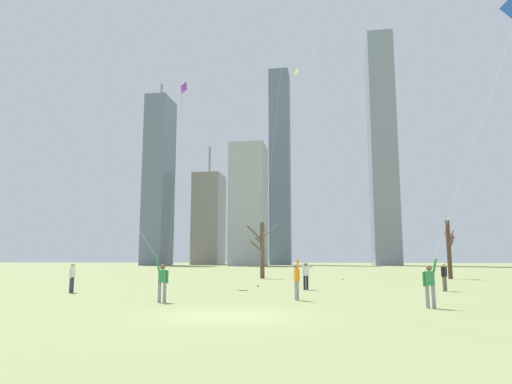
{
  "coord_description": "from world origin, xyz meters",
  "views": [
    {
      "loc": [
        3.27,
        -15.13,
        1.86
      ],
      "look_at": [
        0.0,
        6.0,
        4.99
      ],
      "focal_mm": 32.1,
      "sensor_mm": 36.0,
      "label": 1
    }
  ],
  "objects_px": {
    "bystander_watching_nearby": "(306,275)",
    "kite_flyer_foreground_right_blue": "(455,206)",
    "distant_kite_low_near_trees_yellow": "(301,93)",
    "bare_tree_far_right_edge": "(449,248)",
    "bystander_strolling_midfield": "(72,276)",
    "kite_flyer_foreground_left_red": "(115,204)",
    "bystander_far_off_by_trees": "(444,275)",
    "kite_flyer_far_back_pink": "(301,219)",
    "distant_kite_drifting_left_purple": "(183,100)",
    "bare_tree_leftmost": "(262,248)"
  },
  "relations": [
    {
      "from": "bystander_watching_nearby",
      "to": "kite_flyer_foreground_right_blue",
      "type": "bearing_deg",
      "value": -56.81
    },
    {
      "from": "distant_kite_low_near_trees_yellow",
      "to": "bare_tree_far_right_edge",
      "type": "bearing_deg",
      "value": 0.27
    },
    {
      "from": "kite_flyer_foreground_right_blue",
      "to": "bystander_watching_nearby",
      "type": "relative_size",
      "value": 8.01
    },
    {
      "from": "kite_flyer_foreground_right_blue",
      "to": "bare_tree_far_right_edge",
      "type": "xyz_separation_m",
      "value": [
        6.37,
        26.86,
        -1.01
      ]
    },
    {
      "from": "bystander_strolling_midfield",
      "to": "distant_kite_low_near_trees_yellow",
      "type": "xyz_separation_m",
      "value": [
        11.66,
        21.61,
        17.98
      ]
    },
    {
      "from": "kite_flyer_foreground_left_red",
      "to": "bystander_far_off_by_trees",
      "type": "xyz_separation_m",
      "value": [
        15.97,
        9.23,
        -3.39
      ]
    },
    {
      "from": "kite_flyer_far_back_pink",
      "to": "bare_tree_far_right_edge",
      "type": "distance_m",
      "value": 28.63
    },
    {
      "from": "kite_flyer_far_back_pink",
      "to": "bare_tree_far_right_edge",
      "type": "xyz_separation_m",
      "value": [
        12.41,
        25.79,
        -0.69
      ]
    },
    {
      "from": "kite_flyer_foreground_left_red",
      "to": "bystander_far_off_by_trees",
      "type": "distance_m",
      "value": 18.75
    },
    {
      "from": "distant_kite_drifting_left_purple",
      "to": "bare_tree_leftmost",
      "type": "distance_m",
      "value": 16.31
    },
    {
      "from": "kite_flyer_far_back_pink",
      "to": "bare_tree_far_right_edge",
      "type": "bearing_deg",
      "value": 64.29
    },
    {
      "from": "bystander_far_off_by_trees",
      "to": "distant_kite_low_near_trees_yellow",
      "type": "bearing_deg",
      "value": 117.63
    },
    {
      "from": "kite_flyer_foreground_right_blue",
      "to": "bare_tree_far_right_edge",
      "type": "relative_size",
      "value": 2.38
    },
    {
      "from": "distant_kite_drifting_left_purple",
      "to": "bystander_strolling_midfield",
      "type": "bearing_deg",
      "value": -108.16
    },
    {
      "from": "bystander_far_off_by_trees",
      "to": "bare_tree_far_right_edge",
      "type": "relative_size",
      "value": 0.3
    },
    {
      "from": "kite_flyer_far_back_pink",
      "to": "distant_kite_low_near_trees_yellow",
      "type": "height_order",
      "value": "distant_kite_low_near_trees_yellow"
    },
    {
      "from": "bystander_far_off_by_trees",
      "to": "bystander_watching_nearby",
      "type": "bearing_deg",
      "value": -179.98
    },
    {
      "from": "distant_kite_drifting_left_purple",
      "to": "bare_tree_far_right_edge",
      "type": "height_order",
      "value": "distant_kite_drifting_left_purple"
    },
    {
      "from": "kite_flyer_foreground_right_blue",
      "to": "kite_flyer_far_back_pink",
      "type": "relative_size",
      "value": 0.79
    },
    {
      "from": "kite_flyer_foreground_left_red",
      "to": "bystander_watching_nearby",
      "type": "relative_size",
      "value": 12.27
    },
    {
      "from": "bystander_watching_nearby",
      "to": "distant_kite_drifting_left_purple",
      "type": "bearing_deg",
      "value": 153.1
    },
    {
      "from": "bystander_watching_nearby",
      "to": "distant_kite_low_near_trees_yellow",
      "type": "relative_size",
      "value": 0.07
    },
    {
      "from": "bare_tree_far_right_edge",
      "to": "bare_tree_leftmost",
      "type": "bearing_deg",
      "value": -174.8
    },
    {
      "from": "distant_kite_low_near_trees_yellow",
      "to": "kite_flyer_foreground_left_red",
      "type": "bearing_deg",
      "value": -104.77
    },
    {
      "from": "kite_flyer_foreground_left_red",
      "to": "bare_tree_far_right_edge",
      "type": "xyz_separation_m",
      "value": [
        20.63,
        26.49,
        -1.42
      ]
    },
    {
      "from": "kite_flyer_far_back_pink",
      "to": "bare_tree_leftmost",
      "type": "xyz_separation_m",
      "value": [
        -5.15,
        24.19,
        -0.71
      ]
    },
    {
      "from": "kite_flyer_foreground_left_red",
      "to": "distant_kite_drifting_left_purple",
      "type": "relative_size",
      "value": 1.25
    },
    {
      "from": "kite_flyer_foreground_left_red",
      "to": "bare_tree_far_right_edge",
      "type": "distance_m",
      "value": 33.6
    },
    {
      "from": "kite_flyer_foreground_right_blue",
      "to": "distant_kite_low_near_trees_yellow",
      "type": "bearing_deg",
      "value": 105.22
    },
    {
      "from": "kite_flyer_foreground_left_red",
      "to": "distant_kite_low_near_trees_yellow",
      "type": "relative_size",
      "value": 0.91
    },
    {
      "from": "kite_flyer_far_back_pink",
      "to": "bystander_strolling_midfield",
      "type": "distance_m",
      "value": 13.81
    },
    {
      "from": "kite_flyer_foreground_left_red",
      "to": "distant_kite_drifting_left_purple",
      "type": "xyz_separation_m",
      "value": [
        -1.65,
        14.11,
        9.86
      ]
    },
    {
      "from": "kite_flyer_foreground_right_blue",
      "to": "bystander_far_off_by_trees",
      "type": "relative_size",
      "value": 8.01
    },
    {
      "from": "bystander_far_off_by_trees",
      "to": "distant_kite_drifting_left_purple",
      "type": "relative_size",
      "value": 0.1
    },
    {
      "from": "kite_flyer_far_back_pink",
      "to": "bystander_watching_nearby",
      "type": "height_order",
      "value": "kite_flyer_far_back_pink"
    },
    {
      "from": "bystander_far_off_by_trees",
      "to": "distant_kite_drifting_left_purple",
      "type": "distance_m",
      "value": 22.58
    },
    {
      "from": "kite_flyer_foreground_left_red",
      "to": "distant_kite_drifting_left_purple",
      "type": "distance_m",
      "value": 17.29
    },
    {
      "from": "bystander_watching_nearby",
      "to": "bystander_far_off_by_trees",
      "type": "distance_m",
      "value": 7.99
    },
    {
      "from": "kite_flyer_foreground_right_blue",
      "to": "kite_flyer_far_back_pink",
      "type": "distance_m",
      "value": 6.14
    },
    {
      "from": "distant_kite_drifting_left_purple",
      "to": "kite_flyer_foreground_left_red",
      "type": "bearing_deg",
      "value": -83.33
    },
    {
      "from": "bystander_strolling_midfield",
      "to": "bare_tree_far_right_edge",
      "type": "relative_size",
      "value": 0.3
    },
    {
      "from": "kite_flyer_foreground_right_blue",
      "to": "bystander_watching_nearby",
      "type": "xyz_separation_m",
      "value": [
        -6.28,
        9.59,
        -2.98
      ]
    },
    {
      "from": "bystander_far_off_by_trees",
      "to": "bystander_strolling_midfield",
      "type": "bearing_deg",
      "value": -167.95
    },
    {
      "from": "distant_kite_low_near_trees_yellow",
      "to": "bystander_strolling_midfield",
      "type": "bearing_deg",
      "value": -118.36
    },
    {
      "from": "kite_flyer_far_back_pink",
      "to": "distant_kite_low_near_trees_yellow",
      "type": "distance_m",
      "value": 29.96
    },
    {
      "from": "kite_flyer_foreground_right_blue",
      "to": "bystander_watching_nearby",
      "type": "distance_m",
      "value": 11.85
    },
    {
      "from": "kite_flyer_foreground_right_blue",
      "to": "bystander_far_off_by_trees",
      "type": "bearing_deg",
      "value": 79.88
    },
    {
      "from": "bystander_far_off_by_trees",
      "to": "bare_tree_leftmost",
      "type": "relative_size",
      "value": 0.3
    },
    {
      "from": "distant_kite_drifting_left_purple",
      "to": "bare_tree_leftmost",
      "type": "xyz_separation_m",
      "value": [
        4.71,
        10.78,
        -11.3
      ]
    },
    {
      "from": "kite_flyer_foreground_left_red",
      "to": "distant_kite_low_near_trees_yellow",
      "type": "height_order",
      "value": "distant_kite_low_near_trees_yellow"
    }
  ]
}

